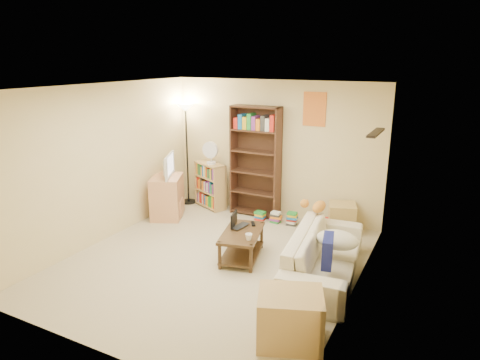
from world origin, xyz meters
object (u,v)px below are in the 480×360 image
object	(u,v)px
sofa	(324,255)
short_bookshelf	(210,185)
television	(166,166)
mug	(249,237)
tv_stand	(167,197)
end_cabinet	(290,318)
side_table	(342,218)
coffee_table	(242,241)
laptop	(243,227)
tall_bookshelf	(255,159)
tabby_cat	(316,206)
desk_fan	(211,152)
floor_lamp	(186,125)

from	to	relation	value
sofa	short_bookshelf	distance (m)	3.29
short_bookshelf	television	bearing A→B (deg)	-93.89
television	mug	bearing A→B (deg)	-142.01
tv_stand	end_cabinet	bearing A→B (deg)	-60.96
television	side_table	xyz separation A→B (m)	(3.08, 0.74, -0.73)
coffee_table	television	world-z (taller)	television
laptop	tall_bookshelf	distance (m)	1.84
coffee_table	mug	xyz separation A→B (m)	(0.22, -0.22, 0.20)
short_bookshelf	sofa	bearing A→B (deg)	-6.54
sofa	side_table	distance (m)	1.65
tabby_cat	television	distance (m)	2.90
laptop	short_bookshelf	size ratio (longest dim) A/B	0.40
desk_fan	floor_lamp	distance (m)	0.77
laptop	end_cabinet	bearing A→B (deg)	-131.98
coffee_table	television	size ratio (longest dim) A/B	1.50
coffee_table	mug	world-z (taller)	mug
tabby_cat	mug	xyz separation A→B (m)	(-0.64, -1.03, -0.24)
tall_bookshelf	tv_stand	bearing A→B (deg)	-148.80
tall_bookshelf	sofa	bearing A→B (deg)	-43.25
mug	floor_lamp	bearing A→B (deg)	139.59
coffee_table	side_table	bearing A→B (deg)	43.45
tabby_cat	television	bearing A→B (deg)	177.70
tabby_cat	end_cabinet	xyz separation A→B (m)	(0.46, -2.31, -0.43)
laptop	television	bearing A→B (deg)	76.46
laptop	floor_lamp	bearing A→B (deg)	59.86
coffee_table	short_bookshelf	bearing A→B (deg)	118.38
coffee_table	end_cabinet	world-z (taller)	end_cabinet
tv_stand	short_bookshelf	size ratio (longest dim) A/B	0.86
tv_stand	end_cabinet	xyz separation A→B (m)	(3.34, -2.42, -0.11)
television	side_table	size ratio (longest dim) A/B	1.39
desk_fan	end_cabinet	xyz separation A→B (m)	(2.84, -3.19, -0.85)
laptop	short_bookshelf	bearing A→B (deg)	51.79
tall_bookshelf	coffee_table	bearing A→B (deg)	-70.82
tv_stand	floor_lamp	bearing A→B (deg)	71.75
laptop	tall_bookshelf	bearing A→B (deg)	27.14
tall_bookshelf	short_bookshelf	size ratio (longest dim) A/B	2.28
coffee_table	laptop	world-z (taller)	laptop
short_bookshelf	end_cabinet	world-z (taller)	short_bookshelf
laptop	side_table	xyz separation A→B (m)	(1.12, 1.53, -0.18)
coffee_table	tabby_cat	bearing A→B (deg)	28.95
floor_lamp	end_cabinet	size ratio (longest dim) A/B	3.04
mug	tall_bookshelf	size ratio (longest dim) A/B	0.07
television	side_table	distance (m)	3.25
tall_bookshelf	side_table	distance (m)	1.87
sofa	coffee_table	xyz separation A→B (m)	(-1.23, -0.03, -0.04)
coffee_table	floor_lamp	xyz separation A→B (m)	(-2.12, 1.77, 1.34)
desk_fan	end_cabinet	size ratio (longest dim) A/B	0.66
tv_stand	side_table	world-z (taller)	tv_stand
coffee_table	end_cabinet	distance (m)	2.00
floor_lamp	side_table	world-z (taller)	floor_lamp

